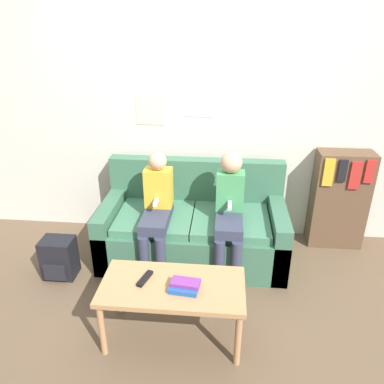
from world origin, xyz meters
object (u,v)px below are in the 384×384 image
(couch, at_px, (193,228))
(bookshelf, at_px, (339,199))
(coffee_table, at_px, (173,291))
(person_right, at_px, (229,208))
(person_left, at_px, (157,208))
(backpack, at_px, (59,258))
(tv_remote, at_px, (145,279))

(couch, distance_m, bookshelf, 1.45)
(coffee_table, xyz_separation_m, person_right, (0.38, 0.86, 0.21))
(coffee_table, relative_size, person_left, 0.93)
(coffee_table, height_order, backpack, coffee_table)
(person_right, bearing_deg, coffee_table, -113.68)
(person_left, height_order, tv_remote, person_left)
(tv_remote, distance_m, backpack, 1.10)
(tv_remote, bearing_deg, coffee_table, 8.15)
(couch, height_order, person_right, person_right)
(coffee_table, bearing_deg, tv_remote, 170.86)
(person_left, bearing_deg, tv_remote, -85.70)
(person_left, relative_size, bookshelf, 1.09)
(tv_remote, bearing_deg, couch, 93.90)
(couch, relative_size, tv_remote, 9.70)
(person_right, height_order, bookshelf, person_right)
(couch, relative_size, person_right, 1.57)
(couch, xyz_separation_m, person_left, (-0.30, -0.20, 0.30))
(person_right, height_order, backpack, person_right)
(person_right, bearing_deg, backpack, -170.12)
(tv_remote, relative_size, bookshelf, 0.18)
(couch, distance_m, person_left, 0.48)
(person_left, relative_size, person_right, 0.98)
(backpack, bearing_deg, coffee_table, -28.73)
(backpack, bearing_deg, couch, 21.56)
(coffee_table, height_order, person_right, person_right)
(person_right, xyz_separation_m, tv_remote, (-0.57, -0.83, -0.14))
(person_left, relative_size, tv_remote, 6.06)
(couch, relative_size, backpack, 4.63)
(person_right, xyz_separation_m, backpack, (-1.47, -0.26, -0.43))
(person_right, bearing_deg, person_left, -179.27)
(tv_remote, xyz_separation_m, backpack, (-0.90, 0.57, -0.29))
(person_left, height_order, bookshelf, person_left)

